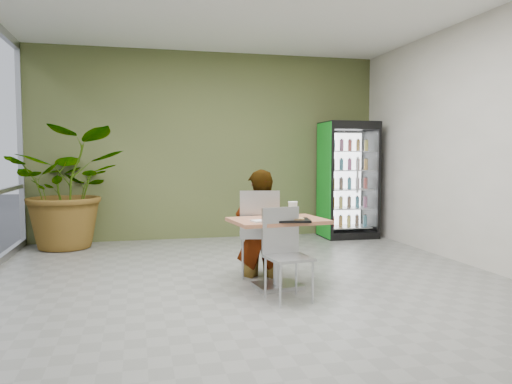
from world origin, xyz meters
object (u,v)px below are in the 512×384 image
(chair_near, at_px, (285,246))
(potted_plant, at_px, (69,188))
(seated_woman, at_px, (260,236))
(soda_cup, at_px, (293,210))
(beverage_fridge, at_px, (348,180))
(chair_far, at_px, (259,226))
(cafeteria_tray, at_px, (290,220))
(dining_table, at_px, (278,238))

(chair_near, distance_m, potted_plant, 4.23)
(seated_woman, bearing_deg, chair_near, 101.73)
(seated_woman, xyz_separation_m, soda_cup, (0.23, -0.54, 0.35))
(soda_cup, relative_size, beverage_fridge, 0.09)
(chair_far, xyz_separation_m, cafeteria_tray, (0.15, -0.71, 0.16))
(seated_woman, distance_m, potted_plant, 3.48)
(chair_far, relative_size, seated_woman, 0.66)
(chair_far, height_order, cafeteria_tray, chair_far)
(chair_far, bearing_deg, potted_plant, -35.30)
(soda_cup, bearing_deg, chair_near, -117.28)
(chair_far, relative_size, chair_near, 1.13)
(chair_far, bearing_deg, seated_woman, -99.18)
(soda_cup, relative_size, potted_plant, 0.10)
(potted_plant, bearing_deg, chair_near, -54.64)
(chair_near, height_order, seated_woman, seated_woman)
(chair_far, distance_m, seated_woman, 0.13)
(chair_far, bearing_deg, soda_cup, 128.85)
(chair_near, bearing_deg, beverage_fridge, 48.25)
(chair_far, distance_m, cafeteria_tray, 0.74)
(seated_woman, relative_size, soda_cup, 8.60)
(cafeteria_tray, bearing_deg, chair_near, -119.40)
(soda_cup, height_order, cafeteria_tray, soda_cup)
(chair_near, xyz_separation_m, beverage_fridge, (2.18, 3.39, 0.47))
(seated_woman, relative_size, beverage_fridge, 0.78)
(soda_cup, bearing_deg, beverage_fridge, 56.52)
(chair_near, height_order, soda_cup, soda_cup)
(chair_near, distance_m, beverage_fridge, 4.06)
(cafeteria_tray, bearing_deg, chair_far, 101.68)
(dining_table, relative_size, potted_plant, 0.57)
(dining_table, distance_m, chair_near, 0.43)
(dining_table, bearing_deg, beverage_fridge, 54.33)
(chair_far, relative_size, beverage_fridge, 0.51)
(potted_plant, bearing_deg, cafeteria_tray, -51.70)
(dining_table, xyz_separation_m, soda_cup, (0.17, 0.00, 0.30))
(chair_near, relative_size, soda_cup, 4.99)
(chair_near, distance_m, seated_woman, 0.97)
(potted_plant, bearing_deg, beverage_fridge, -0.47)
(potted_plant, bearing_deg, soda_cup, -48.47)
(dining_table, relative_size, beverage_fridge, 0.53)
(dining_table, bearing_deg, chair_far, 100.31)
(dining_table, distance_m, chair_far, 0.50)
(dining_table, relative_size, chair_far, 1.03)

